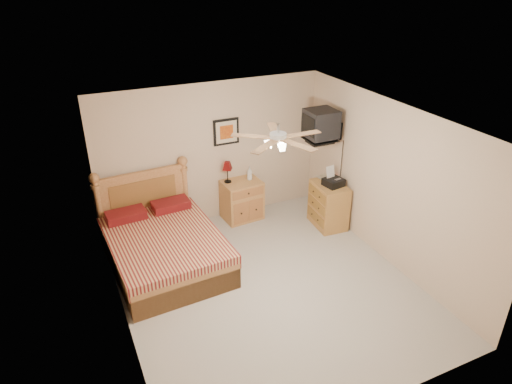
# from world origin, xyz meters

# --- Properties ---
(floor) EXTENTS (4.50, 4.50, 0.00)m
(floor) POSITION_xyz_m (0.00, 0.00, 0.00)
(floor) COLOR #ABA49A
(floor) RESTS_ON ground
(ceiling) EXTENTS (4.00, 4.50, 0.04)m
(ceiling) POSITION_xyz_m (0.00, 0.00, 2.50)
(ceiling) COLOR white
(ceiling) RESTS_ON ground
(wall_back) EXTENTS (4.00, 0.04, 2.50)m
(wall_back) POSITION_xyz_m (0.00, 2.25, 1.25)
(wall_back) COLOR beige
(wall_back) RESTS_ON ground
(wall_front) EXTENTS (4.00, 0.04, 2.50)m
(wall_front) POSITION_xyz_m (0.00, -2.25, 1.25)
(wall_front) COLOR beige
(wall_front) RESTS_ON ground
(wall_left) EXTENTS (0.04, 4.50, 2.50)m
(wall_left) POSITION_xyz_m (-2.00, 0.00, 1.25)
(wall_left) COLOR beige
(wall_left) RESTS_ON ground
(wall_right) EXTENTS (0.04, 4.50, 2.50)m
(wall_right) POSITION_xyz_m (2.00, 0.00, 1.25)
(wall_right) COLOR beige
(wall_right) RESTS_ON ground
(bed) EXTENTS (1.67, 2.13, 1.33)m
(bed) POSITION_xyz_m (-1.21, 1.12, 0.66)
(bed) COLOR #A05E32
(bed) RESTS_ON ground
(nightstand) EXTENTS (0.71, 0.55, 0.73)m
(nightstand) POSITION_xyz_m (0.45, 2.00, 0.37)
(nightstand) COLOR #A47B44
(nightstand) RESTS_ON ground
(table_lamp) EXTENTS (0.25, 0.25, 0.39)m
(table_lamp) POSITION_xyz_m (0.22, 2.10, 0.93)
(table_lamp) COLOR #5C0B0A
(table_lamp) RESTS_ON nightstand
(lotion_bottle) EXTENTS (0.13, 0.13, 0.25)m
(lotion_bottle) POSITION_xyz_m (0.62, 2.03, 0.86)
(lotion_bottle) COLOR silver
(lotion_bottle) RESTS_ON nightstand
(framed_picture) EXTENTS (0.46, 0.04, 0.46)m
(framed_picture) POSITION_xyz_m (0.27, 2.23, 1.62)
(framed_picture) COLOR black
(framed_picture) RESTS_ON wall_back
(dresser) EXTENTS (0.52, 0.71, 0.80)m
(dresser) POSITION_xyz_m (1.73, 1.13, 0.40)
(dresser) COLOR #9D6A2F
(dresser) RESTS_ON ground
(fax_machine) EXTENTS (0.36, 0.37, 0.33)m
(fax_machine) POSITION_xyz_m (1.76, 1.07, 0.97)
(fax_machine) COLOR black
(fax_machine) RESTS_ON dresser
(magazine_lower) EXTENTS (0.24, 0.30, 0.03)m
(magazine_lower) POSITION_xyz_m (1.68, 1.35, 0.82)
(magazine_lower) COLOR tan
(magazine_lower) RESTS_ON dresser
(magazine_upper) EXTENTS (0.21, 0.26, 0.02)m
(magazine_upper) POSITION_xyz_m (1.70, 1.35, 0.84)
(magazine_upper) COLOR gray
(magazine_upper) RESTS_ON magazine_lower
(wall_tv) EXTENTS (0.56, 0.46, 0.58)m
(wall_tv) POSITION_xyz_m (1.75, 1.34, 1.81)
(wall_tv) COLOR black
(wall_tv) RESTS_ON wall_right
(ceiling_fan) EXTENTS (1.14, 1.14, 0.28)m
(ceiling_fan) POSITION_xyz_m (0.00, -0.20, 2.36)
(ceiling_fan) COLOR silver
(ceiling_fan) RESTS_ON ceiling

